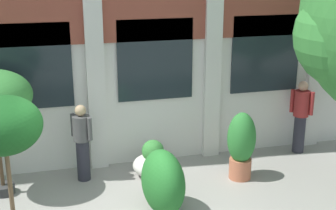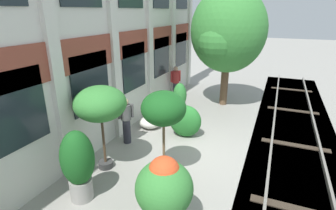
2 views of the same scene
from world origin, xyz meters
name	(u,v)px [view 1 (image 1 of 2)]	position (x,y,z in m)	size (l,w,h in m)	color
potted_plant_tall_urn	(4,131)	(-1.61, 0.57, 1.86)	(1.14, 1.14, 2.38)	#333333
potted_plant_wide_bowl	(153,162)	(1.01, 2.30, 0.29)	(0.83, 0.83, 0.76)	beige
potted_plant_fluted_column	(241,143)	(2.69, 1.73, 0.77)	(0.57, 0.57, 1.39)	#B76647
resident_by_doorway	(82,140)	(-0.38, 2.47, 0.84)	(0.39, 0.41, 1.57)	#282833
resident_watching_tracks	(301,115)	(4.51, 2.64, 0.90)	(0.40, 0.40, 1.68)	#282833
topiary_hedge	(163,182)	(0.85, 0.83, 0.58)	(1.12, 0.70, 1.15)	#236B28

